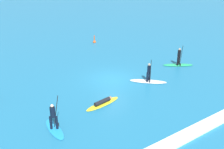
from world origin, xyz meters
name	(u,v)px	position (x,y,z in m)	size (l,w,h in m)	color
ground_plane	(112,80)	(0.00, 0.00, 0.00)	(120.00, 120.00, 0.00)	#1E6B93
surfer_on_blue_board	(54,123)	(-7.23, -4.15, 0.50)	(0.89, 2.57, 2.28)	#1E8CD1
surfer_on_green_board	(178,62)	(7.49, -0.98, 0.40)	(2.96, 2.27, 2.25)	#23B266
surfer_on_white_board	(148,78)	(2.39, -2.20, 0.34)	(2.91, 2.77, 2.28)	white
surfer_on_yellow_board	(103,103)	(-2.99, -3.20, 0.13)	(3.13, 1.13, 0.40)	yellow
marker_buoy	(94,41)	(4.43, 10.61, 0.17)	(0.40, 0.40, 1.05)	#E55119
wave_crest	(195,131)	(0.00, -9.34, 0.09)	(25.86, 0.90, 0.18)	white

